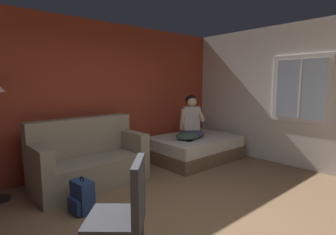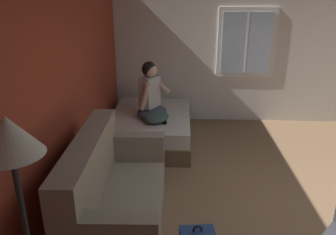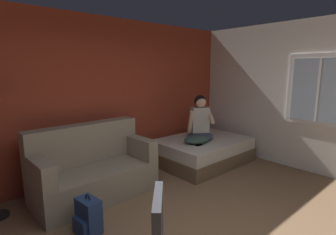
% 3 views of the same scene
% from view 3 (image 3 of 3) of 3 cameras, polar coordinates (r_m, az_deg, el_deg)
% --- Properties ---
extents(wall_back_accent, '(11.14, 0.16, 2.70)m').
position_cam_3_polar(wall_back_accent, '(4.56, -17.41, 3.85)').
color(wall_back_accent, '#993823').
rests_on(wall_back_accent, ground).
extents(bed, '(1.79, 1.30, 0.48)m').
position_cam_3_polar(bed, '(5.31, 7.56, -7.20)').
color(bed, brown).
rests_on(bed, ground).
extents(couch, '(1.73, 0.88, 1.04)m').
position_cam_3_polar(couch, '(4.05, -16.00, -10.82)').
color(couch, gray).
rests_on(couch, ground).
extents(person_seated, '(0.67, 0.63, 0.88)m').
position_cam_3_polar(person_seated, '(5.06, 7.00, -1.02)').
color(person_seated, '#383D51').
rests_on(person_seated, bed).
extents(backpack, '(0.26, 0.32, 0.46)m').
position_cam_3_polar(backpack, '(3.29, -17.02, -19.93)').
color(backpack, navy).
rests_on(backpack, ground).
extents(throw_pillow, '(0.57, 0.49, 0.14)m').
position_cam_3_polar(throw_pillow, '(4.91, 6.16, -4.81)').
color(throw_pillow, '#385147').
rests_on(throw_pillow, bed).
extents(cell_phone, '(0.15, 0.07, 0.01)m').
position_cam_3_polar(cell_phone, '(4.80, 6.78, -5.99)').
color(cell_phone, black).
rests_on(cell_phone, bed).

